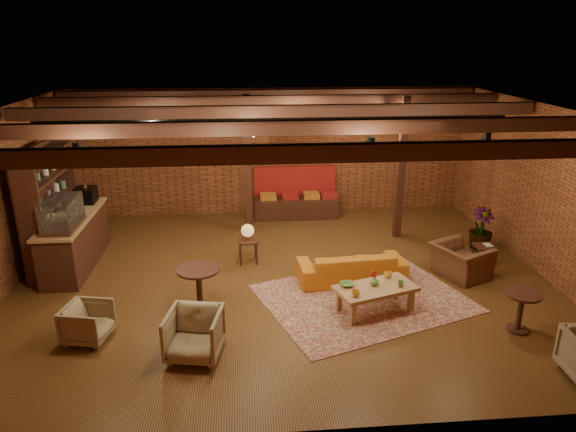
{
  "coord_description": "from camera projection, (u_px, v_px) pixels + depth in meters",
  "views": [
    {
      "loc": [
        -0.67,
        -8.83,
        4.44
      ],
      "look_at": [
        0.12,
        0.2,
        1.21
      ],
      "focal_mm": 32.0,
      "sensor_mm": 36.0,
      "label": 1
    }
  ],
  "objects": [
    {
      "name": "ceiling_beams",
      "position": [
        282.0,
        118.0,
        8.8
      ],
      "size": [
        9.8,
        6.4,
        0.22
      ],
      "primitive_type": null,
      "color": "black",
      "rests_on": "ceiling"
    },
    {
      "name": "armchair_right",
      "position": [
        461.0,
        256.0,
        9.82
      ],
      "size": [
        0.99,
        1.16,
        0.86
      ],
      "primitive_type": "imported",
      "rotation": [
        0.0,
        0.0,
        2.0
      ],
      "color": "brown",
      "rests_on": "floor"
    },
    {
      "name": "side_table_lamp",
      "position": [
        248.0,
        234.0,
        10.36
      ],
      "size": [
        0.42,
        0.42,
        0.83
      ],
      "rotation": [
        0.0,
        0.0,
        0.06
      ],
      "color": "black",
      "rests_on": "floor"
    },
    {
      "name": "coffee_table",
      "position": [
        375.0,
        289.0,
        8.57
      ],
      "size": [
        1.48,
        1.05,
        0.71
      ],
      "rotation": [
        0.0,
        0.0,
        0.32
      ],
      "color": "olive",
      "rests_on": "floor"
    },
    {
      "name": "armchair_a",
      "position": [
        87.0,
        321.0,
        7.79
      ],
      "size": [
        0.71,
        0.74,
        0.65
      ],
      "primitive_type": "imported",
      "rotation": [
        0.0,
        0.0,
        1.36
      ],
      "color": "#B4AA8B",
      "rests_on": "floor"
    },
    {
      "name": "wall_front",
      "position": [
        311.0,
        312.0,
        5.54
      ],
      "size": [
        10.0,
        0.02,
        3.2
      ],
      "primitive_type": "cube",
      "color": "brown",
      "rests_on": "ground"
    },
    {
      "name": "armchair_b",
      "position": [
        194.0,
        332.0,
        7.37
      ],
      "size": [
        0.87,
        0.83,
        0.78
      ],
      "primitive_type": "imported",
      "rotation": [
        0.0,
        0.0,
        -0.18
      ],
      "color": "#B4AA8B",
      "rests_on": "floor"
    },
    {
      "name": "banquette",
      "position": [
        296.0,
        198.0,
        13.04
      ],
      "size": [
        2.1,
        0.7,
        1.0
      ],
      "primitive_type": null,
      "color": "maroon",
      "rests_on": "ground"
    },
    {
      "name": "service_counter",
      "position": [
        73.0,
        228.0,
        10.17
      ],
      "size": [
        0.8,
        2.5,
        1.6
      ],
      "primitive_type": null,
      "color": "black",
      "rests_on": "ground"
    },
    {
      "name": "ceiling_pipe",
      "position": [
        276.0,
        117.0,
        10.38
      ],
      "size": [
        9.6,
        0.12,
        0.12
      ],
      "primitive_type": "cylinder",
      "rotation": [
        0.0,
        1.57,
        0.0
      ],
      "color": "black",
      "rests_on": "ceiling"
    },
    {
      "name": "sofa",
      "position": [
        351.0,
        266.0,
        9.7
      ],
      "size": [
        2.06,
        0.94,
        0.58
      ],
      "primitive_type": "imported",
      "rotation": [
        0.0,
        0.0,
        3.22
      ],
      "color": "#C36B1B",
      "rests_on": "floor"
    },
    {
      "name": "post_right",
      "position": [
        401.0,
        169.0,
        11.4
      ],
      "size": [
        0.16,
        0.16,
        3.2
      ],
      "primitive_type": "cube",
      "color": "black",
      "rests_on": "ground"
    },
    {
      "name": "plant_counter",
      "position": [
        78.0,
        205.0,
        10.22
      ],
      "size": [
        0.35,
        0.39,
        0.3
      ],
      "primitive_type": "imported",
      "color": "#337F33",
      "rests_on": "service_counter"
    },
    {
      "name": "side_table_book",
      "position": [
        484.0,
        247.0,
        10.28
      ],
      "size": [
        0.4,
        0.4,
        0.46
      ],
      "rotation": [
        0.0,
        0.0,
        0.02
      ],
      "color": "black",
      "rests_on": "floor"
    },
    {
      "name": "round_table_left",
      "position": [
        199.0,
        282.0,
        8.63
      ],
      "size": [
        0.72,
        0.72,
        0.75
      ],
      "color": "black",
      "rests_on": "floor"
    },
    {
      "name": "wall_right",
      "position": [
        546.0,
        193.0,
        9.7
      ],
      "size": [
        0.02,
        8.0,
        3.2
      ],
      "primitive_type": "cube",
      "color": "brown",
      "rests_on": "ground"
    },
    {
      "name": "floor",
      "position": [
        283.0,
        279.0,
        9.83
      ],
      "size": [
        10.0,
        10.0,
        0.0
      ],
      "primitive_type": "plane",
      "color": "#361C0D",
      "rests_on": "ground"
    },
    {
      "name": "plant_tall",
      "position": [
        486.0,
        188.0,
        10.8
      ],
      "size": [
        1.76,
        1.76,
        2.75
      ],
      "primitive_type": "imported",
      "rotation": [
        0.0,
        0.0,
        0.15
      ],
      "color": "#4C7F4C",
      "rests_on": "floor"
    },
    {
      "name": "ceiling_spotlights",
      "position": [
        282.0,
        130.0,
        8.87
      ],
      "size": [
        6.4,
        4.4,
        0.28
      ],
      "primitive_type": null,
      "color": "black",
      "rests_on": "ceiling"
    },
    {
      "name": "shelving_hutch",
      "position": [
        51.0,
        208.0,
        10.1
      ],
      "size": [
        0.52,
        2.0,
        2.4
      ],
      "primitive_type": null,
      "color": "black",
      "rests_on": "ground"
    },
    {
      "name": "round_table_right",
      "position": [
        521.0,
        305.0,
        7.99
      ],
      "size": [
        0.57,
        0.57,
        0.66
      ],
      "color": "black",
      "rests_on": "floor"
    },
    {
      "name": "ceiling",
      "position": [
        282.0,
        111.0,
        8.76
      ],
      "size": [
        10.0,
        8.0,
        0.02
      ],
      "primitive_type": "cube",
      "color": "black",
      "rests_on": "wall_back"
    },
    {
      "name": "rug",
      "position": [
        363.0,
        298.0,
        9.12
      ],
      "size": [
        4.08,
        3.59,
        0.01
      ],
      "primitive_type": "cube",
      "rotation": [
        0.0,
        0.0,
        0.34
      ],
      "color": "maroon",
      "rests_on": "floor"
    },
    {
      "name": "wall_back",
      "position": [
        271.0,
        152.0,
        13.05
      ],
      "size": [
        10.0,
        0.02,
        3.2
      ],
      "primitive_type": "cube",
      "color": "brown",
      "rests_on": "ground"
    },
    {
      "name": "post_left",
      "position": [
        248.0,
        166.0,
        11.69
      ],
      "size": [
        0.16,
        0.16,
        3.2
      ],
      "primitive_type": "cube",
      "color": "black",
      "rests_on": "ground"
    },
    {
      "name": "service_sign",
      "position": [
        298.0,
        128.0,
        12.0
      ],
      "size": [
        0.86,
        0.06,
        0.3
      ],
      "primitive_type": "cube",
      "color": "orange",
      "rests_on": "ceiling"
    }
  ]
}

